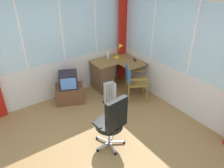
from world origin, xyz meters
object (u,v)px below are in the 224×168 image
Objects in this scene: tv_remote at (135,60)px; space_heater at (110,93)px; desk at (104,75)px; wooden_armchair at (132,78)px; office_chair at (112,121)px; tv_on_stand at (69,89)px; desk_lamp at (120,49)px; spray_bottle at (108,54)px.

space_heater is (-0.99, -0.30, -0.49)m from tv_remote.
desk is 0.85m from wooden_armchair.
wooden_armchair is at bearing 38.83° from office_chair.
tv_on_stand is (-1.03, -0.03, -0.07)m from desk.
desk_lamp reaches higher than spray_bottle.
wooden_armchair is at bearing -70.58° from desk.
desk is 1.26× the size of wooden_armchair.
wooden_armchair is at bearing -111.79° from tv_remote.
desk is at bearing -177.26° from desk_lamp.
tv_remote is at bearing -26.52° from desk.
desk_lamp is at bearing 50.03° from office_chair.
desk is 0.80m from desk_lamp.
desk_lamp reaches higher than wooden_armchair.
desk is 2.15m from office_chair.
wooden_armchair reaches higher than tv_remote.
desk_lamp is 0.35× the size of office_chair.
wooden_armchair is (0.28, -0.79, 0.17)m from desk.
space_heater is (-0.55, 0.13, -0.29)m from wooden_armchair.
wooden_armchair is 1.71m from office_chair.
desk_lamp is 2.49m from office_chair.
desk_lamp reaches higher than tv_on_stand.
office_chair is at bearing -116.19° from tv_remote.
desk is 5.26× the size of spray_bottle.
spray_bottle is at bearing 37.36° from desk.
desk_lamp is 0.49m from tv_remote.
desk is 7.57× the size of tv_remote.
office_chair reaches higher than wooden_armchair.
tv_on_stand is 1.36× the size of space_heater.
tv_remote is at bearing 16.93° from space_heater.
desk_lamp is 0.95m from wooden_armchair.
spray_bottle reaches higher than wooden_armchair.
spray_bottle is (-0.29, 0.15, -0.15)m from desk_lamp.
space_heater is (-0.80, -0.68, -0.72)m from desk_lamp.
tv_on_stand is at bearing -167.03° from tv_remote.
tv_on_stand is at bearing 140.47° from space_heater.
tv_on_stand reaches higher than space_heater.
office_chair is 1.41× the size of tv_on_stand.
wooden_armchair is 1.53m from tv_on_stand.
desk_lamp is 0.67× the size of space_heater.
desk is 0.72m from space_heater.
spray_bottle is 1.01m from wooden_armchair.
office_chair is (-1.06, -1.86, 0.20)m from desk.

